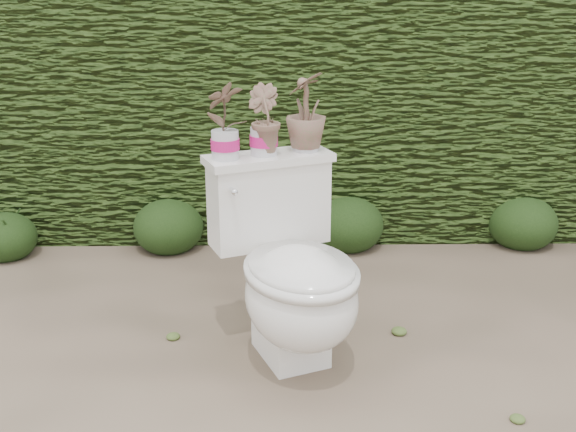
{
  "coord_description": "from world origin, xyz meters",
  "views": [
    {
      "loc": [
        0.04,
        -2.63,
        1.48
      ],
      "look_at": [
        0.08,
        0.03,
        0.55
      ],
      "focal_mm": 45.0,
      "sensor_mm": 36.0,
      "label": 1
    }
  ],
  "objects_px": {
    "toilet": "(292,276)",
    "potted_plant_center": "(264,122)",
    "potted_plant_right": "(306,114)",
    "potted_plant_left": "(224,122)"
  },
  "relations": [
    {
      "from": "potted_plant_left",
      "to": "potted_plant_center",
      "type": "height_order",
      "value": "potted_plant_left"
    },
    {
      "from": "potted_plant_left",
      "to": "potted_plant_right",
      "type": "height_order",
      "value": "potted_plant_right"
    },
    {
      "from": "potted_plant_left",
      "to": "potted_plant_right",
      "type": "relative_size",
      "value": 0.96
    },
    {
      "from": "toilet",
      "to": "potted_plant_center",
      "type": "xyz_separation_m",
      "value": [
        -0.11,
        0.21,
        0.55
      ]
    },
    {
      "from": "potted_plant_center",
      "to": "potted_plant_left",
      "type": "bearing_deg",
      "value": 70.49
    },
    {
      "from": "potted_plant_center",
      "to": "potted_plant_right",
      "type": "relative_size",
      "value": 0.87
    },
    {
      "from": "toilet",
      "to": "potted_plant_center",
      "type": "bearing_deg",
      "value": 94.62
    },
    {
      "from": "toilet",
      "to": "potted_plant_center",
      "type": "distance_m",
      "value": 0.6
    },
    {
      "from": "potted_plant_center",
      "to": "potted_plant_right",
      "type": "distance_m",
      "value": 0.18
    },
    {
      "from": "potted_plant_right",
      "to": "potted_plant_left",
      "type": "bearing_deg",
      "value": -46.24
    }
  ]
}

